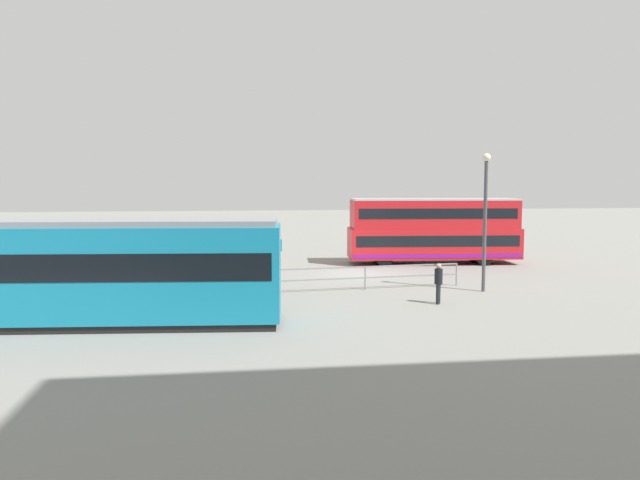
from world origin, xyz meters
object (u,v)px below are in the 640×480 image
object	(u,v)px
pedestrian_near_railing	(255,273)
double_decker_bus	(433,230)
tram_yellow	(101,271)
pedestrian_crossing	(438,281)
street_lamp	(485,210)
info_sign	(269,253)

from	to	relation	value
pedestrian_near_railing	double_decker_bus	bearing A→B (deg)	-141.85
tram_yellow	pedestrian_crossing	bearing A→B (deg)	-172.61
pedestrian_near_railing	street_lamp	xyz separation A→B (m)	(-10.11, 0.71, 2.65)
pedestrian_near_railing	street_lamp	distance (m)	10.48
tram_yellow	double_decker_bus	bearing A→B (deg)	-140.93
double_decker_bus	tram_yellow	xyz separation A→B (m)	(16.58, 13.46, -0.14)
info_sign	double_decker_bus	bearing A→B (deg)	-144.07
pedestrian_near_railing	pedestrian_crossing	size ratio (longest dim) A/B	1.04
pedestrian_crossing	info_sign	world-z (taller)	info_sign
tram_yellow	pedestrian_near_railing	distance (m)	7.23
double_decker_bus	tram_yellow	size ratio (longest dim) A/B	0.85
info_sign	street_lamp	bearing A→B (deg)	168.79
tram_yellow	pedestrian_near_railing	world-z (taller)	tram_yellow
pedestrian_crossing	info_sign	bearing A→B (deg)	-33.22
pedestrian_crossing	info_sign	distance (m)	7.76
pedestrian_near_railing	street_lamp	bearing A→B (deg)	175.99
pedestrian_crossing	double_decker_bus	bearing A→B (deg)	-108.81
pedestrian_near_railing	pedestrian_crossing	distance (m)	7.76
double_decker_bus	pedestrian_near_railing	distance (m)	14.23
tram_yellow	pedestrian_crossing	size ratio (longest dim) A/B	7.53
tram_yellow	info_sign	size ratio (longest dim) A/B	5.11
info_sign	pedestrian_near_railing	bearing A→B (deg)	60.18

